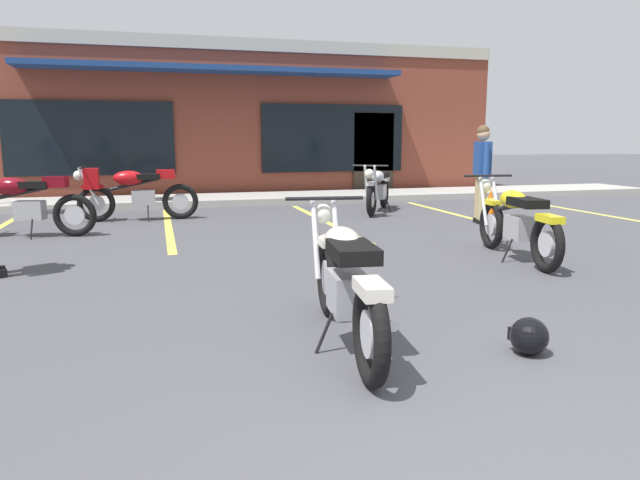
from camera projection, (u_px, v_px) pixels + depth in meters
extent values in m
plane|color=#47474C|center=(318.00, 287.00, 5.83)|extent=(80.00, 80.00, 0.00)
cube|color=#A8A59E|center=(225.00, 199.00, 13.44)|extent=(22.00, 1.80, 0.14)
cube|color=brown|center=(208.00, 122.00, 16.93)|extent=(14.62, 5.78, 3.83)
cube|color=#B2AD9E|center=(216.00, 43.00, 13.85)|extent=(14.62, 0.06, 0.30)
cube|color=black|center=(91.00, 138.00, 13.45)|extent=(3.74, 0.06, 1.70)
cube|color=black|center=(334.00, 138.00, 14.99)|extent=(3.74, 0.06, 1.70)
cube|color=#33281E|center=(374.00, 154.00, 15.35)|extent=(1.10, 0.06, 2.10)
cube|color=navy|center=(219.00, 69.00, 13.56)|extent=(8.77, 0.90, 0.12)
cube|color=#DBCC4C|center=(169.00, 227.00, 9.68)|extent=(0.12, 4.80, 0.01)
cube|color=#DBCC4C|center=(325.00, 221.00, 10.39)|extent=(0.12, 4.80, 0.01)
cube|color=#DBCC4C|center=(461.00, 216.00, 11.10)|extent=(0.12, 4.80, 0.01)
cube|color=#DBCC4C|center=(581.00, 211.00, 11.81)|extent=(0.12, 4.80, 0.01)
torus|color=black|center=(370.00, 334.00, 3.45)|extent=(0.17, 0.65, 0.64)
cylinder|color=#B7B7BC|center=(370.00, 334.00, 3.45)|extent=(0.09, 0.29, 0.29)
torus|color=black|center=(328.00, 277.00, 4.85)|extent=(0.17, 0.65, 0.64)
cylinder|color=#B7B7BC|center=(328.00, 277.00, 4.85)|extent=(0.09, 0.29, 0.29)
cylinder|color=silver|center=(315.00, 238.00, 4.88)|extent=(0.08, 0.33, 0.66)
cylinder|color=silver|center=(337.00, 237.00, 4.91)|extent=(0.08, 0.33, 0.66)
cylinder|color=black|center=(324.00, 198.00, 4.92)|extent=(0.66, 0.10, 0.03)
sphere|color=silver|center=(323.00, 214.00, 5.02)|extent=(0.19, 0.19, 0.17)
cube|color=beige|center=(327.00, 241.00, 4.84)|extent=(0.18, 0.37, 0.06)
cube|color=#9E9EA3|center=(348.00, 293.00, 4.06)|extent=(0.28, 0.42, 0.28)
cylinder|color=silver|center=(381.00, 313.00, 3.73)|extent=(0.13, 0.55, 0.07)
cylinder|color=black|center=(343.00, 253.00, 4.22)|extent=(0.16, 0.94, 0.26)
ellipsoid|color=beige|center=(342.00, 242.00, 4.22)|extent=(0.31, 0.51, 0.22)
cube|color=black|center=(353.00, 251.00, 3.87)|extent=(0.34, 0.55, 0.10)
cube|color=beige|center=(372.00, 289.00, 3.39)|extent=(0.20, 0.38, 0.08)
cylinder|color=black|center=(324.00, 333.00, 4.01)|extent=(0.14, 0.04, 0.29)
torus|color=black|center=(547.00, 244.00, 6.38)|extent=(0.19, 0.65, 0.64)
cylinder|color=#B7B7BC|center=(547.00, 244.00, 6.38)|extent=(0.10, 0.29, 0.29)
torus|color=black|center=(491.00, 225.00, 7.79)|extent=(0.19, 0.65, 0.64)
cylinder|color=#B7B7BC|center=(491.00, 225.00, 7.79)|extent=(0.10, 0.29, 0.29)
cylinder|color=silver|center=(483.00, 200.00, 7.82)|extent=(0.09, 0.33, 0.66)
cylinder|color=silver|center=(496.00, 200.00, 7.84)|extent=(0.09, 0.33, 0.66)
cylinder|color=black|center=(488.00, 176.00, 7.85)|extent=(0.66, 0.12, 0.03)
sphere|color=silver|center=(485.00, 186.00, 7.95)|extent=(0.19, 0.19, 0.17)
cube|color=yellow|center=(491.00, 202.00, 7.77)|extent=(0.19, 0.38, 0.06)
cube|color=#9E9EA3|center=(520.00, 228.00, 6.99)|extent=(0.29, 0.43, 0.28)
cylinder|color=silver|center=(547.00, 236.00, 6.66)|extent=(0.14, 0.55, 0.07)
cylinder|color=black|center=(513.00, 206.00, 7.15)|extent=(0.19, 0.94, 0.26)
ellipsoid|color=yellow|center=(513.00, 199.00, 7.15)|extent=(0.32, 0.51, 0.22)
cube|color=black|center=(527.00, 202.00, 6.80)|extent=(0.35, 0.55, 0.10)
cube|color=yellow|center=(550.00, 219.00, 6.31)|extent=(0.21, 0.38, 0.08)
cylinder|color=black|center=(507.00, 251.00, 6.94)|extent=(0.14, 0.04, 0.29)
torus|color=black|center=(180.00, 201.00, 10.63)|extent=(0.64, 0.10, 0.64)
cylinder|color=#B7B7BC|center=(180.00, 201.00, 10.63)|extent=(0.29, 0.06, 0.29)
torus|color=black|center=(96.00, 204.00, 10.26)|extent=(0.64, 0.10, 0.64)
cylinder|color=#B7B7BC|center=(96.00, 204.00, 10.26)|extent=(0.29, 0.06, 0.29)
cylinder|color=silver|center=(88.00, 186.00, 10.09)|extent=(0.33, 0.05, 0.66)
cylinder|color=silver|center=(90.00, 185.00, 10.26)|extent=(0.33, 0.05, 0.66)
cylinder|color=black|center=(83.00, 167.00, 10.10)|extent=(0.03, 0.66, 0.03)
sphere|color=silver|center=(78.00, 175.00, 10.10)|extent=(0.17, 0.17, 0.17)
cube|color=#B70F14|center=(93.00, 187.00, 10.19)|extent=(0.36, 0.14, 0.06)
cube|color=#9E9EA3|center=(144.00, 198.00, 10.45)|extent=(0.40, 0.24, 0.28)
cylinder|color=silver|center=(165.00, 199.00, 10.69)|extent=(0.55, 0.07, 0.07)
cylinder|color=black|center=(131.00, 185.00, 10.36)|extent=(0.94, 0.06, 0.26)
ellipsoid|color=#B70F14|center=(128.00, 178.00, 10.33)|extent=(0.52, 0.30, 0.26)
cube|color=#B70F14|center=(92.00, 179.00, 10.17)|extent=(0.24, 0.28, 0.36)
cube|color=black|center=(148.00, 177.00, 10.41)|extent=(0.40, 0.24, 0.10)
cube|color=#B70F14|center=(166.00, 174.00, 10.48)|extent=(0.32, 0.20, 0.16)
cylinder|color=black|center=(148.00, 214.00, 10.34)|extent=(0.02, 0.13, 0.29)
torus|color=black|center=(75.00, 215.00, 8.74)|extent=(0.65, 0.22, 0.64)
cylinder|color=#B7B7BC|center=(75.00, 215.00, 8.74)|extent=(0.29, 0.11, 0.29)
cube|color=#9E9EA3|center=(30.00, 210.00, 8.68)|extent=(0.44, 0.31, 0.28)
cylinder|color=silver|center=(59.00, 212.00, 8.85)|extent=(0.55, 0.17, 0.07)
cylinder|color=black|center=(15.00, 194.00, 8.62)|extent=(0.94, 0.24, 0.26)
ellipsoid|color=maroon|center=(11.00, 186.00, 8.60)|extent=(0.57, 0.39, 0.26)
cube|color=black|center=(35.00, 185.00, 8.62)|extent=(0.44, 0.31, 0.10)
cube|color=maroon|center=(56.00, 182.00, 8.64)|extent=(0.35, 0.26, 0.16)
cylinder|color=black|center=(32.00, 229.00, 8.55)|extent=(0.05, 0.14, 0.29)
torus|color=black|center=(384.00, 193.00, 12.32)|extent=(0.42, 0.60, 0.64)
cylinder|color=#B7B7BC|center=(384.00, 193.00, 12.32)|extent=(0.20, 0.28, 0.29)
torus|color=black|center=(372.00, 200.00, 10.95)|extent=(0.42, 0.60, 0.64)
cylinder|color=#B7B7BC|center=(372.00, 200.00, 10.95)|extent=(0.20, 0.28, 0.29)
cylinder|color=silver|center=(376.00, 183.00, 10.78)|extent=(0.21, 0.30, 0.66)
cylinder|color=silver|center=(366.00, 183.00, 10.82)|extent=(0.21, 0.30, 0.66)
cylinder|color=black|center=(370.00, 166.00, 10.67)|extent=(0.58, 0.37, 0.03)
sphere|color=silver|center=(369.00, 174.00, 10.62)|extent=(0.23, 0.23, 0.17)
cube|color=silver|center=(371.00, 184.00, 10.86)|extent=(0.31, 0.38, 0.06)
cube|color=#9E9EA3|center=(379.00, 192.00, 11.70)|extent=(0.41, 0.47, 0.28)
cylinder|color=silver|center=(375.00, 192.00, 12.09)|extent=(0.34, 0.51, 0.07)
cylinder|color=black|center=(377.00, 180.00, 11.46)|extent=(0.54, 0.84, 0.26)
ellipsoid|color=silver|center=(377.00, 176.00, 11.43)|extent=(0.47, 0.55, 0.22)
cube|color=black|center=(380.00, 175.00, 11.77)|extent=(0.51, 0.59, 0.10)
cube|color=silver|center=(385.00, 179.00, 12.29)|extent=(0.32, 0.39, 0.08)
cylinder|color=black|center=(388.00, 204.00, 11.76)|extent=(0.13, 0.09, 0.29)
cube|color=black|center=(480.00, 220.00, 10.28)|extent=(0.26, 0.16, 0.08)
cube|color=black|center=(483.00, 221.00, 10.08)|extent=(0.26, 0.16, 0.08)
cylinder|color=tan|center=(479.00, 196.00, 10.20)|extent=(0.19, 0.19, 0.80)
cylinder|color=tan|center=(482.00, 197.00, 10.01)|extent=(0.19, 0.19, 0.80)
cube|color=#23478C|center=(482.00, 158.00, 9.99)|extent=(0.32, 0.43, 0.56)
cylinder|color=#23478C|center=(479.00, 160.00, 10.24)|extent=(0.12, 0.12, 0.58)
cylinder|color=#23478C|center=(486.00, 161.00, 9.75)|extent=(0.12, 0.12, 0.58)
sphere|color=tan|center=(484.00, 134.00, 9.92)|extent=(0.27, 0.27, 0.22)
sphere|color=brown|center=(483.00, 131.00, 9.91)|extent=(0.26, 0.26, 0.21)
sphere|color=black|center=(529.00, 336.00, 3.98)|extent=(0.26, 0.26, 0.26)
cube|color=black|center=(520.00, 332.00, 4.08)|extent=(0.18, 0.03, 0.09)
cube|color=orange|center=(490.00, 216.00, 10.96)|extent=(0.34, 0.34, 0.03)
cone|color=orange|center=(490.00, 202.00, 10.91)|extent=(0.26, 0.26, 0.50)
cylinder|color=white|center=(490.00, 200.00, 10.91)|extent=(0.19, 0.19, 0.06)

